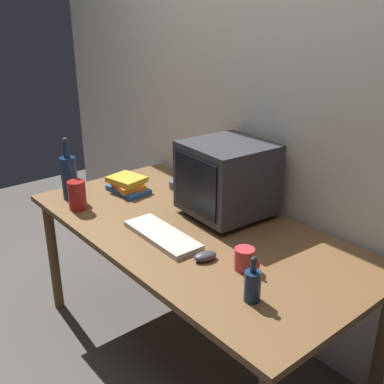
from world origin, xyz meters
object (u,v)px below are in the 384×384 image
at_px(computer_mouse, 205,256).
at_px(bottle_short, 253,284).
at_px(cd_spindle, 179,184).
at_px(bottle_tall, 69,176).
at_px(keyboard, 162,235).
at_px(mug, 245,259).
at_px(crt_monitor, 227,179).
at_px(book_stack, 128,185).
at_px(metal_canister, 77,195).

bearing_deg(computer_mouse, bottle_short, 1.22).
bearing_deg(cd_spindle, bottle_tall, -115.04).
bearing_deg(keyboard, bottle_short, -1.89).
relative_size(keyboard, mug, 3.50).
bearing_deg(mug, crt_monitor, 144.50).
distance_m(crt_monitor, computer_mouse, 0.49).
height_order(book_stack, mug, mug).
height_order(book_stack, cd_spindle, book_stack).
bearing_deg(crt_monitor, cd_spindle, 173.40).
distance_m(bottle_short, book_stack, 1.17).
xyz_separation_m(crt_monitor, bottle_tall, (-0.70, -0.50, -0.07)).
distance_m(book_stack, cd_spindle, 0.29).
bearing_deg(computer_mouse, metal_canister, -157.40).
distance_m(keyboard, mug, 0.44).
bearing_deg(bottle_short, crt_monitor, 143.56).
bearing_deg(cd_spindle, crt_monitor, -6.60).
xyz_separation_m(crt_monitor, bottle_short, (0.58, -0.43, -0.13)).
xyz_separation_m(crt_monitor, cd_spindle, (-0.44, 0.05, -0.17)).
bearing_deg(bottle_short, keyboard, 176.42).
bearing_deg(mug, bottle_short, -38.81).
height_order(mug, cd_spindle, mug).
height_order(computer_mouse, bottle_tall, bottle_tall).
distance_m(crt_monitor, bottle_short, 0.73).
xyz_separation_m(keyboard, bottle_tall, (-0.69, -0.11, 0.12)).
distance_m(crt_monitor, mug, 0.53).
distance_m(keyboard, computer_mouse, 0.27).
bearing_deg(keyboard, bottle_tall, -169.53).
distance_m(crt_monitor, bottle_tall, 0.86).
xyz_separation_m(crt_monitor, mug, (0.42, -0.30, -0.15)).
bearing_deg(keyboard, cd_spindle, 136.22).
bearing_deg(keyboard, metal_canister, -163.23).
bearing_deg(computer_mouse, cd_spindle, 160.35).
relative_size(keyboard, bottle_tall, 1.24).
xyz_separation_m(cd_spindle, metal_canister, (-0.10, -0.58, 0.05)).
relative_size(book_stack, metal_canister, 1.66).
bearing_deg(computer_mouse, crt_monitor, 136.74).
xyz_separation_m(bottle_short, cd_spindle, (-1.02, 0.48, -0.04)).
bearing_deg(cd_spindle, book_stack, -117.17).
relative_size(bottle_short, mug, 1.45).
bearing_deg(metal_canister, mug, 13.78).
bearing_deg(bottle_short, bottle_tall, -176.87).
height_order(crt_monitor, keyboard, crt_monitor).
height_order(keyboard, bottle_tall, bottle_tall).
relative_size(computer_mouse, book_stack, 0.40).
relative_size(crt_monitor, computer_mouse, 4.11).
xyz_separation_m(bottle_tall, book_stack, (0.12, 0.29, -0.09)).
distance_m(book_stack, mug, 1.00).
bearing_deg(crt_monitor, keyboard, -91.16).
height_order(bottle_tall, mug, bottle_tall).
distance_m(keyboard, bottle_tall, 0.71).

